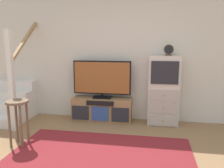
{
  "coord_description": "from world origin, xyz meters",
  "views": [
    {
      "loc": [
        0.69,
        -2.31,
        1.6
      ],
      "look_at": [
        -0.02,
        1.79,
        0.84
      ],
      "focal_mm": 37.74,
      "sensor_mm": 36.0,
      "label": 1
    }
  ],
  "objects": [
    {
      "name": "side_cabinet",
      "position": [
        0.91,
        2.2,
        0.66
      ],
      "size": [
        0.58,
        0.38,
        1.33
      ],
      "color": "beige",
      "rests_on": "ground_plane"
    },
    {
      "name": "television",
      "position": [
        -0.3,
        2.22,
        0.87
      ],
      "size": [
        1.16,
        0.22,
        0.75
      ],
      "color": "black",
      "rests_on": "media_console"
    },
    {
      "name": "desk_clock",
      "position": [
        0.97,
        2.19,
        1.43
      ],
      "size": [
        0.18,
        0.08,
        0.2
      ],
      "color": "#4C3823",
      "rests_on": "side_cabinet"
    },
    {
      "name": "staircase",
      "position": [
        -2.24,
        2.2,
        0.37
      ],
      "size": [
        1.0,
        1.36,
        2.2
      ],
      "color": "silver",
      "rests_on": "ground_plane"
    },
    {
      "name": "area_rug",
      "position": [
        0.0,
        0.6,
        0.01
      ],
      "size": [
        2.6,
        1.8,
        0.01
      ],
      "primitive_type": "cube",
      "color": "maroon",
      "rests_on": "ground_plane"
    },
    {
      "name": "media_console",
      "position": [
        -0.3,
        2.19,
        0.23
      ],
      "size": [
        1.2,
        0.38,
        0.46
      ],
      "color": "#997047",
      "rests_on": "ground_plane"
    },
    {
      "name": "back_wall",
      "position": [
        0.0,
        2.46,
        1.35
      ],
      "size": [
        6.4,
        0.12,
        2.7
      ],
      "primitive_type": "cube",
      "color": "beige",
      "rests_on": "ground_plane"
    },
    {
      "name": "bar_stool_near",
      "position": [
        -1.32,
        0.84,
        0.53
      ],
      "size": [
        0.34,
        0.34,
        0.71
      ],
      "color": "brown",
      "rests_on": "ground_plane"
    }
  ]
}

